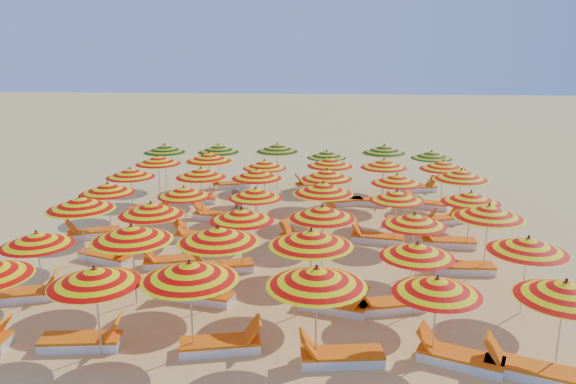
{
  "coord_description": "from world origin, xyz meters",
  "views": [
    {
      "loc": [
        1.47,
        -17.61,
        6.33
      ],
      "look_at": [
        0.0,
        0.5,
        1.6
      ],
      "focal_mm": 35.0,
      "sensor_mm": 36.0,
      "label": 1
    }
  ],
  "objects_px": {
    "lounger_6": "(25,294)",
    "lounger_9": "(388,305)",
    "lounger_5": "(527,369)",
    "umbrella_9": "(311,238)",
    "lounger_20": "(215,216)",
    "lounger_22": "(412,222)",
    "umbrella_28": "(397,179)",
    "lounger_12": "(222,267)",
    "umbrella_34": "(384,164)",
    "lounger_13": "(462,267)",
    "lounger_28": "(230,185)",
    "umbrella_41": "(432,155)",
    "umbrella_26": "(257,174)",
    "lounger_4": "(458,358)",
    "lounger_21": "(312,219)",
    "lounger_15": "(199,236)",
    "umbrella_7": "(131,233)",
    "umbrella_30": "(158,160)",
    "lounger_19": "(150,211)",
    "umbrella_13": "(151,209)",
    "umbrella_23": "(471,197)",
    "umbrella_29": "(461,175)",
    "lounger_7": "(199,295)",
    "lounger_11": "(172,261)",
    "umbrella_24": "(130,173)",
    "umbrella_2": "(189,271)",
    "lounger_29": "(313,185)",
    "umbrella_6": "(37,239)",
    "umbrella_32": "(265,164)",
    "umbrella_38": "(277,148)",
    "umbrella_14": "(242,215)",
    "beachgoer_b": "(236,210)",
    "umbrella_25": "(201,173)",
    "lounger_17": "(376,238)",
    "umbrella_12": "(80,203)",
    "umbrella_27": "(327,174)",
    "umbrella_18": "(108,188)",
    "lounger_24": "(198,199)",
    "umbrella_3": "(317,277)",
    "umbrella_8": "(218,235)",
    "umbrella_1": "(95,276)",
    "lounger_1": "(83,341)",
    "umbrella_36": "(165,149)",
    "lounger_27": "(425,204)",
    "umbrella_39": "(326,154)",
    "umbrella_20": "(255,193)",
    "umbrella_33": "(330,162)",
    "lounger_10": "(107,257)",
    "umbrella_17": "(489,211)",
    "umbrella_35": "(443,165)",
    "lounger_26": "(369,201)",
    "umbrella_15": "(322,212)",
    "umbrella_16": "(414,220)",
    "umbrella_5": "(565,290)"
  },
  "relations": [
    {
      "from": "lounger_6",
      "to": "lounger_9",
      "type": "height_order",
      "value": "same"
    },
    {
      "from": "lounger_5",
      "to": "umbrella_9",
      "type": "bearing_deg",
      "value": -8.75
    },
    {
      "from": "lounger_20",
      "to": "lounger_22",
      "type": "height_order",
      "value": "same"
    },
    {
      "from": "umbrella_28",
      "to": "lounger_12",
      "type": "bearing_deg",
      "value": -138.06
    },
    {
      "from": "umbrella_34",
      "to": "lounger_13",
      "type": "bearing_deg",
      "value": -75.6
    },
    {
      "from": "lounger_13",
      "to": "lounger_28",
      "type": "distance_m",
      "value": 12.61
    },
    {
      "from": "umbrella_41",
      "to": "umbrella_26",
      "type": "bearing_deg",
      "value": -146.66
    },
    {
      "from": "lounger_4",
      "to": "lounger_21",
      "type": "height_order",
      "value": "same"
    },
    {
      "from": "lounger_15",
      "to": "umbrella_7",
      "type": "bearing_deg",
      "value": 91.73
    },
    {
      "from": "umbrella_30",
      "to": "lounger_19",
      "type": "xyz_separation_m",
      "value": [
        0.23,
        -2.08,
        -1.61
      ]
    },
    {
      "from": "umbrella_13",
      "to": "umbrella_23",
      "type": "distance_m",
      "value": 9.85
    },
    {
      "from": "umbrella_29",
      "to": "lounger_7",
      "type": "xyz_separation_m",
      "value": [
        -7.95,
        -7.0,
        -1.72
      ]
    },
    {
      "from": "lounger_11",
      "to": "umbrella_30",
      "type": "bearing_deg",
      "value": -84.16
    },
    {
      "from": "umbrella_24",
      "to": "lounger_20",
      "type": "distance_m",
      "value": 3.59
    },
    {
      "from": "umbrella_2",
      "to": "umbrella_29",
      "type": "height_order",
      "value": "umbrella_2"
    },
    {
      "from": "umbrella_41",
      "to": "lounger_29",
      "type": "height_order",
      "value": "umbrella_41"
    },
    {
      "from": "umbrella_6",
      "to": "umbrella_26",
      "type": "height_order",
      "value": "umbrella_26"
    },
    {
      "from": "umbrella_13",
      "to": "lounger_20",
      "type": "xyz_separation_m",
      "value": [
        0.83,
        4.74,
        -1.63
      ]
    },
    {
      "from": "umbrella_2",
      "to": "lounger_13",
      "type": "distance_m",
      "value": 8.49
    },
    {
      "from": "lounger_29",
      "to": "umbrella_32",
      "type": "bearing_deg",
      "value": 39.49
    },
    {
      "from": "umbrella_34",
      "to": "umbrella_38",
      "type": "relative_size",
      "value": 1.11
    },
    {
      "from": "umbrella_14",
      "to": "beachgoer_b",
      "type": "xyz_separation_m",
      "value": [
        -0.81,
        3.55,
        -0.94
      ]
    },
    {
      "from": "umbrella_25",
      "to": "lounger_5",
      "type": "height_order",
      "value": "umbrella_25"
    },
    {
      "from": "umbrella_13",
      "to": "lounger_17",
      "type": "xyz_separation_m",
      "value": [
        6.7,
        2.71,
        -1.63
      ]
    },
    {
      "from": "umbrella_12",
      "to": "umbrella_27",
      "type": "distance_m",
      "value": 8.59
    },
    {
      "from": "umbrella_18",
      "to": "beachgoer_b",
      "type": "height_order",
      "value": "umbrella_18"
    },
    {
      "from": "lounger_15",
      "to": "lounger_24",
      "type": "relative_size",
      "value": 1.03
    },
    {
      "from": "umbrella_30",
      "to": "lounger_21",
      "type": "bearing_deg",
      "value": -21.17
    },
    {
      "from": "umbrella_3",
      "to": "umbrella_8",
      "type": "relative_size",
      "value": 1.03
    },
    {
      "from": "umbrella_1",
      "to": "lounger_1",
      "type": "bearing_deg",
      "value": 155.28
    },
    {
      "from": "umbrella_12",
      "to": "lounger_13",
      "type": "bearing_deg",
      "value": 0.85
    },
    {
      "from": "umbrella_36",
      "to": "umbrella_38",
      "type": "xyz_separation_m",
      "value": [
        5.12,
        0.33,
        0.05
      ]
    },
    {
      "from": "umbrella_9",
      "to": "umbrella_13",
      "type": "bearing_deg",
      "value": 152.19
    },
    {
      "from": "lounger_9",
      "to": "lounger_27",
      "type": "relative_size",
      "value": 1.0
    },
    {
      "from": "lounger_24",
      "to": "lounger_28",
      "type": "relative_size",
      "value": 0.96
    },
    {
      "from": "lounger_15",
      "to": "lounger_24",
      "type": "xyz_separation_m",
      "value": [
        -1.2,
        4.73,
        0.0
      ]
    },
    {
      "from": "umbrella_27",
      "to": "umbrella_39",
      "type": "relative_size",
      "value": 1.01
    },
    {
      "from": "umbrella_7",
      "to": "umbrella_28",
      "type": "xyz_separation_m",
      "value": [
        7.21,
        7.14,
        -0.18
      ]
    },
    {
      "from": "umbrella_20",
      "to": "lounger_13",
      "type": "distance_m",
      "value": 6.86
    },
    {
      "from": "umbrella_33",
      "to": "lounger_28",
      "type": "height_order",
      "value": "umbrella_33"
    },
    {
      "from": "umbrella_3",
      "to": "umbrella_23",
      "type": "distance_m",
      "value": 8.49
    },
    {
      "from": "umbrella_18",
      "to": "lounger_10",
      "type": "xyz_separation_m",
      "value": [
        0.77,
        -2.31,
        -1.55
      ]
    },
    {
      "from": "umbrella_17",
      "to": "lounger_9",
      "type": "xyz_separation_m",
      "value": [
        -2.95,
        -2.61,
        -1.7
      ]
    },
    {
      "from": "umbrella_35",
      "to": "lounger_26",
      "type": "height_order",
      "value": "umbrella_35"
    },
    {
      "from": "umbrella_15",
      "to": "umbrella_36",
      "type": "distance_m",
      "value": 11.97
    },
    {
      "from": "umbrella_9",
      "to": "umbrella_16",
      "type": "height_order",
      "value": "umbrella_9"
    },
    {
      "from": "umbrella_17",
      "to": "umbrella_27",
      "type": "relative_size",
      "value": 1.01
    },
    {
      "from": "umbrella_16",
      "to": "umbrella_7",
      "type": "bearing_deg",
      "value": -161.81
    },
    {
      "from": "umbrella_34",
      "to": "umbrella_5",
      "type": "bearing_deg",
      "value": -78.29
    },
    {
      "from": "umbrella_38",
      "to": "lounger_10",
      "type": "relative_size",
      "value": 1.23
    }
  ]
}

